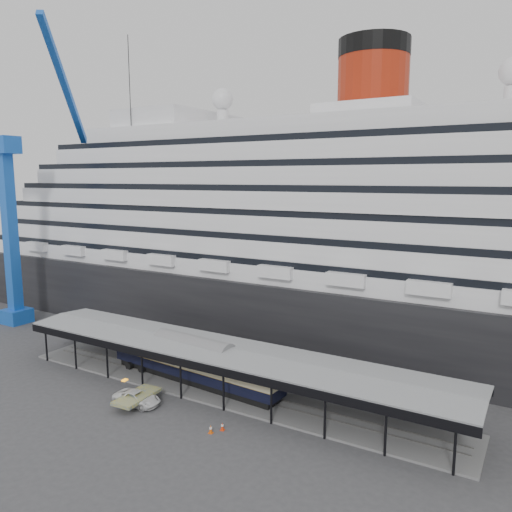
% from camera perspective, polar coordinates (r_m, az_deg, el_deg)
% --- Properties ---
extents(ground, '(200.00, 200.00, 0.00)m').
position_cam_1_polar(ground, '(56.64, -6.78, -16.80)').
color(ground, '#37373A').
rests_on(ground, ground).
extents(cruise_ship, '(130.00, 30.00, 43.90)m').
position_cam_1_polar(cruise_ship, '(79.08, 7.19, 4.36)').
color(cruise_ship, black).
rests_on(cruise_ship, ground).
extents(platform_canopy, '(56.00, 9.18, 5.30)m').
position_cam_1_polar(platform_canopy, '(59.39, -3.83, -13.02)').
color(platform_canopy, slate).
rests_on(platform_canopy, ground).
extents(crane_blue, '(22.63, 19.19, 47.60)m').
position_cam_1_polar(crane_blue, '(91.93, -25.83, 5.18)').
color(crane_blue, blue).
rests_on(crane_blue, ground).
extents(port_truck, '(5.54, 2.81, 1.50)m').
position_cam_1_polar(port_truck, '(58.05, -13.44, -15.51)').
color(port_truck, silver).
rests_on(port_truck, ground).
extents(pullman_carriage, '(24.38, 4.89, 23.78)m').
position_cam_1_polar(pullman_carriage, '(61.52, -7.14, -11.77)').
color(pullman_carriage, black).
rests_on(pullman_carriage, ground).
extents(traffic_cone_left, '(0.41, 0.41, 0.72)m').
position_cam_1_polar(traffic_cone_left, '(57.84, -12.26, -15.99)').
color(traffic_cone_left, '#E1570C').
rests_on(traffic_cone_left, ground).
extents(traffic_cone_mid, '(0.46, 0.46, 0.85)m').
position_cam_1_polar(traffic_cone_mid, '(51.38, -5.20, -19.09)').
color(traffic_cone_mid, '#D64E0B').
rests_on(traffic_cone_mid, ground).
extents(traffic_cone_right, '(0.50, 0.50, 0.82)m').
position_cam_1_polar(traffic_cone_right, '(51.80, -3.87, -18.85)').
color(traffic_cone_right, red).
rests_on(traffic_cone_right, ground).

